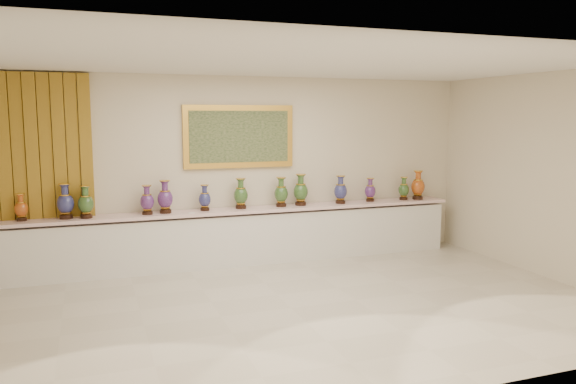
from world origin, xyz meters
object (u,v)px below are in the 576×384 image
at_px(counter, 243,237).
at_px(vase_0, 21,209).
at_px(vase_1, 65,203).
at_px(vase_2, 86,203).

relative_size(counter, vase_0, 18.63).
bearing_deg(vase_0, vase_1, -2.84).
bearing_deg(vase_0, vase_2, -4.71).
xyz_separation_m(vase_0, vase_2, (0.86, -0.07, 0.04)).
distance_m(counter, vase_1, 2.72).
xyz_separation_m(counter, vase_1, (-2.63, -0.02, 0.69)).
height_order(counter, vase_0, vase_0).
bearing_deg(counter, vase_2, -178.59).
xyz_separation_m(vase_0, vase_1, (0.58, -0.03, 0.05)).
height_order(vase_0, vase_1, vase_1).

